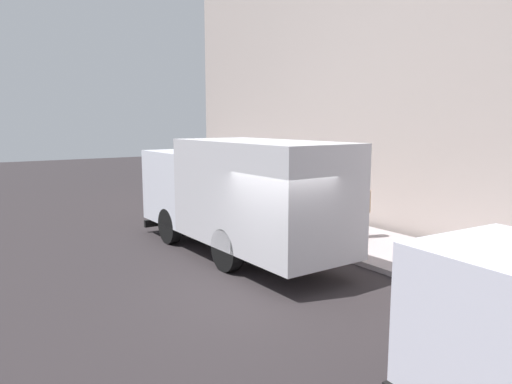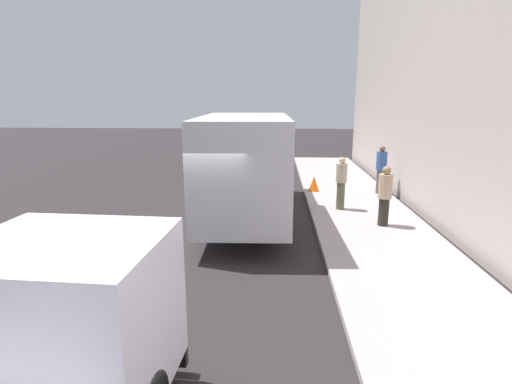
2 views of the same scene
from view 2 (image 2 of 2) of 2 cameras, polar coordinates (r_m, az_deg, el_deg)
The scene contains 7 objects.
ground at distance 9.88m, azimuth -8.36°, elevation -8.38°, with size 80.00×80.00×0.00m, color #2B2628.
sidewalk at distance 10.06m, azimuth 18.59°, elevation -8.16°, with size 3.20×30.00×0.13m, color #ACA0A2.
large_utility_truck at distance 12.02m, azimuth -1.35°, elevation 4.25°, with size 2.52×7.64×3.15m.
pedestrian_walking at distance 15.56m, azimuth 17.41°, elevation 3.21°, with size 0.54×0.54×1.78m.
pedestrian_standing at distance 12.97m, azimuth 12.06°, elevation 1.42°, with size 0.37×0.37×1.68m.
pedestrian_third at distance 11.59m, azimuth 17.89°, elevation -0.36°, with size 0.39×0.39×1.69m.
traffic_cone_orange at distance 15.48m, azimuth 8.26°, elevation 1.20°, with size 0.40×0.40×0.58m, color orange.
Camera 2 is at (1.86, -9.00, 3.62)m, focal length 28.05 mm.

